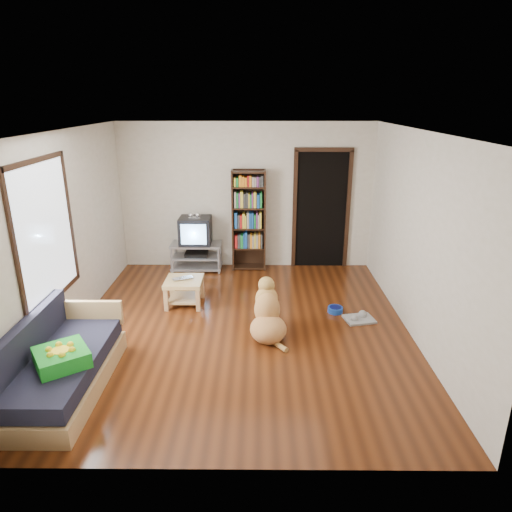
{
  "coord_description": "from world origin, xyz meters",
  "views": [
    {
      "loc": [
        0.24,
        -5.54,
        2.97
      ],
      "look_at": [
        0.19,
        0.42,
        0.9
      ],
      "focal_mm": 32.0,
      "sensor_mm": 36.0,
      "label": 1
    }
  ],
  "objects_px": {
    "tv_stand": "(197,256)",
    "coffee_table": "(184,287)",
    "crt_tv": "(196,230)",
    "sofa": "(60,368)",
    "bookshelf": "(249,215)",
    "dog": "(268,315)",
    "green_cushion": "(62,357)",
    "grey_rag": "(359,319)",
    "dog_bowl": "(335,310)",
    "laptop": "(183,279)"
  },
  "relations": [
    {
      "from": "tv_stand",
      "to": "bookshelf",
      "type": "bearing_deg",
      "value": 5.63
    },
    {
      "from": "dog_bowl",
      "to": "sofa",
      "type": "relative_size",
      "value": 0.12
    },
    {
      "from": "green_cushion",
      "to": "tv_stand",
      "type": "height_order",
      "value": "green_cushion"
    },
    {
      "from": "green_cushion",
      "to": "dog",
      "type": "height_order",
      "value": "dog"
    },
    {
      "from": "grey_rag",
      "to": "coffee_table",
      "type": "distance_m",
      "value": 2.61
    },
    {
      "from": "crt_tv",
      "to": "coffee_table",
      "type": "xyz_separation_m",
      "value": [
        0.01,
        -1.5,
        -0.46
      ]
    },
    {
      "from": "dog_bowl",
      "to": "coffee_table",
      "type": "xyz_separation_m",
      "value": [
        -2.25,
        0.27,
        0.24
      ]
    },
    {
      "from": "green_cushion",
      "to": "tv_stand",
      "type": "relative_size",
      "value": 0.54
    },
    {
      "from": "tv_stand",
      "to": "bookshelf",
      "type": "distance_m",
      "value": 1.2
    },
    {
      "from": "dog_bowl",
      "to": "dog",
      "type": "distance_m",
      "value": 1.23
    },
    {
      "from": "bookshelf",
      "to": "dog",
      "type": "distance_m",
      "value": 2.63
    },
    {
      "from": "grey_rag",
      "to": "bookshelf",
      "type": "height_order",
      "value": "bookshelf"
    },
    {
      "from": "dog_bowl",
      "to": "sofa",
      "type": "height_order",
      "value": "sofa"
    },
    {
      "from": "green_cushion",
      "to": "grey_rag",
      "type": "relative_size",
      "value": 1.21
    },
    {
      "from": "tv_stand",
      "to": "coffee_table",
      "type": "relative_size",
      "value": 1.64
    },
    {
      "from": "green_cushion",
      "to": "sofa",
      "type": "height_order",
      "value": "sofa"
    },
    {
      "from": "coffee_table",
      "to": "dog",
      "type": "xyz_separation_m",
      "value": [
        1.24,
        -0.94,
        -0.0
      ]
    },
    {
      "from": "tv_stand",
      "to": "coffee_table",
      "type": "xyz_separation_m",
      "value": [
        0.01,
        -1.48,
        0.01
      ]
    },
    {
      "from": "laptop",
      "to": "dog",
      "type": "height_order",
      "value": "dog"
    },
    {
      "from": "crt_tv",
      "to": "bookshelf",
      "type": "bearing_deg",
      "value": 4.32
    },
    {
      "from": "crt_tv",
      "to": "coffee_table",
      "type": "relative_size",
      "value": 1.05
    },
    {
      "from": "green_cushion",
      "to": "coffee_table",
      "type": "bearing_deg",
      "value": 34.77
    },
    {
      "from": "grey_rag",
      "to": "coffee_table",
      "type": "height_order",
      "value": "coffee_table"
    },
    {
      "from": "crt_tv",
      "to": "dog",
      "type": "relative_size",
      "value": 0.64
    },
    {
      "from": "dog_bowl",
      "to": "grey_rag",
      "type": "height_order",
      "value": "dog_bowl"
    },
    {
      "from": "laptop",
      "to": "bookshelf",
      "type": "bearing_deg",
      "value": 35.57
    },
    {
      "from": "green_cushion",
      "to": "dog",
      "type": "distance_m",
      "value": 2.53
    },
    {
      "from": "coffee_table",
      "to": "dog",
      "type": "distance_m",
      "value": 1.56
    },
    {
      "from": "dog_bowl",
      "to": "tv_stand",
      "type": "height_order",
      "value": "tv_stand"
    },
    {
      "from": "tv_stand",
      "to": "grey_rag",
      "type": "bearing_deg",
      "value": -38.0
    },
    {
      "from": "coffee_table",
      "to": "green_cushion",
      "type": "bearing_deg",
      "value": -110.18
    },
    {
      "from": "sofa",
      "to": "coffee_table",
      "type": "xyz_separation_m",
      "value": [
        0.98,
        2.16,
        0.02
      ]
    },
    {
      "from": "dog_bowl",
      "to": "coffee_table",
      "type": "distance_m",
      "value": 2.27
    },
    {
      "from": "laptop",
      "to": "coffee_table",
      "type": "distance_m",
      "value": 0.14
    },
    {
      "from": "tv_stand",
      "to": "dog",
      "type": "relative_size",
      "value": 0.99
    },
    {
      "from": "grey_rag",
      "to": "crt_tv",
      "type": "relative_size",
      "value": 0.69
    },
    {
      "from": "grey_rag",
      "to": "dog_bowl",
      "type": "bearing_deg",
      "value": 140.19
    },
    {
      "from": "grey_rag",
      "to": "coffee_table",
      "type": "relative_size",
      "value": 0.73
    },
    {
      "from": "crt_tv",
      "to": "dog",
      "type": "height_order",
      "value": "crt_tv"
    },
    {
      "from": "dog",
      "to": "laptop",
      "type": "bearing_deg",
      "value": 143.86
    },
    {
      "from": "bookshelf",
      "to": "crt_tv",
      "type": "bearing_deg",
      "value": -175.68
    },
    {
      "from": "dog",
      "to": "crt_tv",
      "type": "bearing_deg",
      "value": 117.17
    },
    {
      "from": "grey_rag",
      "to": "bookshelf",
      "type": "xyz_separation_m",
      "value": [
        -1.6,
        2.09,
        0.99
      ]
    },
    {
      "from": "crt_tv",
      "to": "sofa",
      "type": "distance_m",
      "value": 3.81
    },
    {
      "from": "laptop",
      "to": "dog_bowl",
      "type": "distance_m",
      "value": 2.29
    },
    {
      "from": "laptop",
      "to": "crt_tv",
      "type": "relative_size",
      "value": 0.53
    },
    {
      "from": "tv_stand",
      "to": "coffee_table",
      "type": "distance_m",
      "value": 1.48
    },
    {
      "from": "coffee_table",
      "to": "grey_rag",
      "type": "bearing_deg",
      "value": -11.52
    },
    {
      "from": "green_cushion",
      "to": "bookshelf",
      "type": "height_order",
      "value": "bookshelf"
    },
    {
      "from": "laptop",
      "to": "grey_rag",
      "type": "xyz_separation_m",
      "value": [
        2.55,
        -0.49,
        -0.4
      ]
    }
  ]
}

